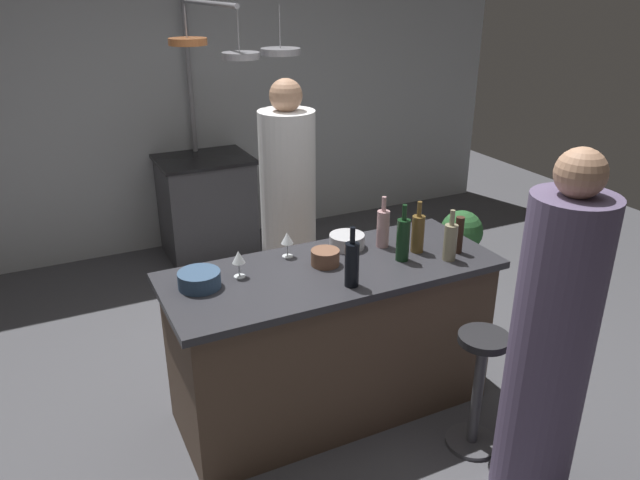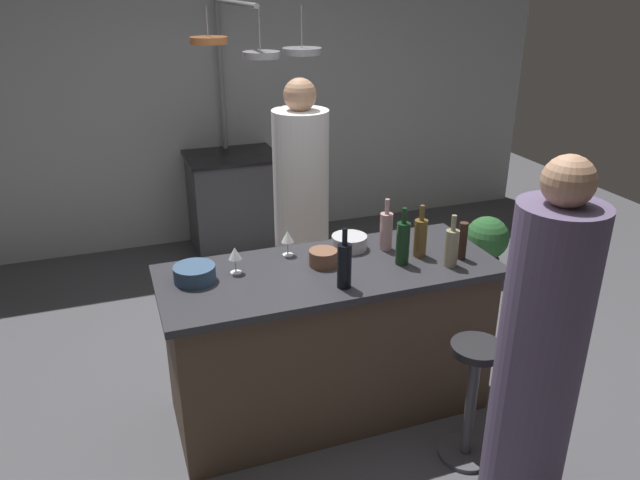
{
  "view_description": "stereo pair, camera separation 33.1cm",
  "coord_description": "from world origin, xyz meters",
  "px_view_note": "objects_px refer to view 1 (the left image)",
  "views": [
    {
      "loc": [
        -1.34,
        -2.58,
        2.3
      ],
      "look_at": [
        0.0,
        0.15,
        1.0
      ],
      "focal_mm": 34.14,
      "sensor_mm": 36.0,
      "label": 1
    },
    {
      "loc": [
        -1.03,
        -2.71,
        2.3
      ],
      "look_at": [
        0.0,
        0.15,
        1.0
      ],
      "focal_mm": 34.14,
      "sensor_mm": 36.0,
      "label": 2
    }
  ],
  "objects_px": {
    "mixing_bowl_steel": "(347,241)",
    "wine_bottle_rose": "(383,228)",
    "wine_glass_by_chef": "(239,258)",
    "wine_bottle_amber": "(418,233)",
    "stove_range": "(207,206)",
    "bar_stool_right": "(478,386)",
    "wine_glass_near_left_guest": "(287,239)",
    "wine_bottle_white": "(450,241)",
    "chef": "(289,220)",
    "pepper_mill": "(459,235)",
    "guest_right": "(550,349)",
    "wine_bottle_dark": "(352,263)",
    "potted_plant": "(461,236)",
    "mixing_bowl_blue": "(199,280)",
    "wine_bottle_red": "(403,239)",
    "mixing_bowl_wooden": "(325,257)"
  },
  "relations": [
    {
      "from": "chef",
      "to": "pepper_mill",
      "type": "bearing_deg",
      "value": -62.67
    },
    {
      "from": "wine_bottle_rose",
      "to": "wine_glass_by_chef",
      "type": "relative_size",
      "value": 2.05
    },
    {
      "from": "bar_stool_right",
      "to": "pepper_mill",
      "type": "height_order",
      "value": "pepper_mill"
    },
    {
      "from": "chef",
      "to": "guest_right",
      "type": "distance_m",
      "value": 1.98
    },
    {
      "from": "guest_right",
      "to": "wine_bottle_amber",
      "type": "height_order",
      "value": "guest_right"
    },
    {
      "from": "bar_stool_right",
      "to": "wine_bottle_amber",
      "type": "xyz_separation_m",
      "value": [
        -0.01,
        0.6,
        0.64
      ]
    },
    {
      "from": "chef",
      "to": "wine_bottle_red",
      "type": "bearing_deg",
      "value": -77.6
    },
    {
      "from": "stove_range",
      "to": "guest_right",
      "type": "height_order",
      "value": "guest_right"
    },
    {
      "from": "wine_glass_near_left_guest",
      "to": "mixing_bowl_steel",
      "type": "bearing_deg",
      "value": -4.78
    },
    {
      "from": "bar_stool_right",
      "to": "wine_glass_near_left_guest",
      "type": "relative_size",
      "value": 4.66
    },
    {
      "from": "guest_right",
      "to": "mixing_bowl_wooden",
      "type": "bearing_deg",
      "value": 120.63
    },
    {
      "from": "potted_plant",
      "to": "wine_bottle_amber",
      "type": "bearing_deg",
      "value": -137.76
    },
    {
      "from": "mixing_bowl_steel",
      "to": "wine_bottle_rose",
      "type": "bearing_deg",
      "value": -21.41
    },
    {
      "from": "guest_right",
      "to": "mixing_bowl_steel",
      "type": "relative_size",
      "value": 8.52
    },
    {
      "from": "chef",
      "to": "wine_glass_by_chef",
      "type": "xyz_separation_m",
      "value": [
        -0.64,
        -0.85,
        0.19
      ]
    },
    {
      "from": "chef",
      "to": "wine_bottle_red",
      "type": "distance_m",
      "value": 1.08
    },
    {
      "from": "potted_plant",
      "to": "bar_stool_right",
      "type": "bearing_deg",
      "value": -126.03
    },
    {
      "from": "wine_bottle_red",
      "to": "wine_bottle_white",
      "type": "bearing_deg",
      "value": -25.3
    },
    {
      "from": "mixing_bowl_wooden",
      "to": "chef",
      "type": "bearing_deg",
      "value": 79.08
    },
    {
      "from": "wine_glass_near_left_guest",
      "to": "chef",
      "type": "bearing_deg",
      "value": 66.43
    },
    {
      "from": "wine_bottle_red",
      "to": "wine_glass_near_left_guest",
      "type": "relative_size",
      "value": 2.18
    },
    {
      "from": "potted_plant",
      "to": "wine_bottle_red",
      "type": "height_order",
      "value": "wine_bottle_red"
    },
    {
      "from": "pepper_mill",
      "to": "wine_bottle_amber",
      "type": "xyz_separation_m",
      "value": [
        -0.2,
        0.11,
        0.01
      ]
    },
    {
      "from": "wine_bottle_rose",
      "to": "wine_bottle_white",
      "type": "bearing_deg",
      "value": -53.62
    },
    {
      "from": "wine_bottle_dark",
      "to": "wine_bottle_amber",
      "type": "height_order",
      "value": "wine_bottle_dark"
    },
    {
      "from": "wine_bottle_dark",
      "to": "mixing_bowl_blue",
      "type": "relative_size",
      "value": 1.48
    },
    {
      "from": "wine_bottle_red",
      "to": "potted_plant",
      "type": "bearing_deg",
      "value": 40.78
    },
    {
      "from": "mixing_bowl_blue",
      "to": "wine_bottle_amber",
      "type": "bearing_deg",
      "value": -5.2
    },
    {
      "from": "mixing_bowl_blue",
      "to": "wine_glass_near_left_guest",
      "type": "bearing_deg",
      "value": 14.7
    },
    {
      "from": "wine_bottle_amber",
      "to": "stove_range",
      "type": "bearing_deg",
      "value": 101.89
    },
    {
      "from": "wine_bottle_red",
      "to": "wine_glass_by_chef",
      "type": "xyz_separation_m",
      "value": [
        -0.86,
        0.19,
        -0.02
      ]
    },
    {
      "from": "potted_plant",
      "to": "wine_bottle_rose",
      "type": "height_order",
      "value": "wine_bottle_rose"
    },
    {
      "from": "mixing_bowl_blue",
      "to": "wine_glass_by_chef",
      "type": "bearing_deg",
      "value": 5.24
    },
    {
      "from": "pepper_mill",
      "to": "wine_bottle_white",
      "type": "distance_m",
      "value": 0.12
    },
    {
      "from": "wine_bottle_white",
      "to": "potted_plant",
      "type": "bearing_deg",
      "value": 48.12
    },
    {
      "from": "chef",
      "to": "potted_plant",
      "type": "relative_size",
      "value": 3.36
    },
    {
      "from": "chef",
      "to": "mixing_bowl_blue",
      "type": "xyz_separation_m",
      "value": [
        -0.85,
        -0.87,
        0.13
      ]
    },
    {
      "from": "pepper_mill",
      "to": "wine_bottle_white",
      "type": "bearing_deg",
      "value": -150.98
    },
    {
      "from": "mixing_bowl_steel",
      "to": "pepper_mill",
      "type": "bearing_deg",
      "value": -32.29
    },
    {
      "from": "wine_glass_by_chef",
      "to": "potted_plant",
      "type": "bearing_deg",
      "value": 24.7
    },
    {
      "from": "wine_glass_by_chef",
      "to": "wine_bottle_dark",
      "type": "bearing_deg",
      "value": -35.2
    },
    {
      "from": "wine_glass_near_left_guest",
      "to": "pepper_mill",
      "type": "bearing_deg",
      "value": -22.33
    },
    {
      "from": "guest_right",
      "to": "wine_bottle_dark",
      "type": "bearing_deg",
      "value": 128.39
    },
    {
      "from": "chef",
      "to": "bar_stool_right",
      "type": "height_order",
      "value": "chef"
    },
    {
      "from": "stove_range",
      "to": "wine_bottle_red",
      "type": "relative_size",
      "value": 2.8
    },
    {
      "from": "bar_stool_right",
      "to": "wine_glass_near_left_guest",
      "type": "bearing_deg",
      "value": 129.35
    },
    {
      "from": "wine_bottle_white",
      "to": "stove_range",
      "type": "bearing_deg",
      "value": 103.12
    },
    {
      "from": "guest_right",
      "to": "mixing_bowl_blue",
      "type": "height_order",
      "value": "guest_right"
    },
    {
      "from": "guest_right",
      "to": "mixing_bowl_wooden",
      "type": "height_order",
      "value": "guest_right"
    },
    {
      "from": "wine_bottle_rose",
      "to": "wine_bottle_amber",
      "type": "bearing_deg",
      "value": -46.91
    }
  ]
}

